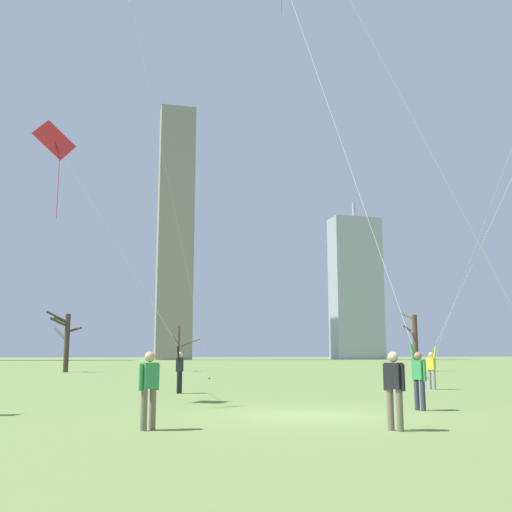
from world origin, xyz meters
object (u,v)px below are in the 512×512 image
bare_tree_right_of_center (179,348)px  bystander_watching_nearby (394,386)px  kite_flyer_far_back_blue (397,313)px  bare_tree_left_of_center (66,339)px  bystander_strolling_midfield (149,386)px  bare_tree_leftmost (415,341)px  kite_flyer_midfield_left_teal (461,220)px  kite_flyer_midfield_right_red (157,328)px  kite_flyer_midfield_center_pink (448,331)px  distant_kite_drifting_right_orange (135,20)px

bare_tree_right_of_center → bystander_watching_nearby: bearing=-90.2°
kite_flyer_far_back_blue → bare_tree_left_of_center: (-11.84, 36.05, -0.01)m
kite_flyer_far_back_blue → bare_tree_right_of_center: size_ratio=4.53×
bystander_strolling_midfield → bare_tree_leftmost: bare_tree_leftmost is taller
kite_flyer_midfield_left_teal → bystander_watching_nearby: bearing=-136.9°
kite_flyer_midfield_left_teal → bystander_strolling_midfield: (-9.65, -3.03, -4.78)m
kite_flyer_midfield_right_red → kite_flyer_midfield_left_teal: 11.56m
kite_flyer_midfield_center_pink → bystander_strolling_midfield: (-13.25, -9.96, -1.61)m
bare_tree_leftmost → kite_flyer_midfield_left_teal: bearing=-116.2°
kite_flyer_far_back_blue → bystander_strolling_midfield: kite_flyer_far_back_blue is taller
bystander_strolling_midfield → distant_kite_drifting_right_orange: size_ratio=0.06×
kite_flyer_midfield_center_pink → kite_flyer_midfield_right_red: bearing=-179.6°
distant_kite_drifting_right_orange → bare_tree_leftmost: size_ratio=5.05×
bare_tree_right_of_center → bystander_strolling_midfield: bearing=-97.3°
bare_tree_leftmost → bare_tree_left_of_center: bare_tree_leftmost is taller
bystander_strolling_midfield → bystander_watching_nearby: size_ratio=1.00×
kite_flyer_far_back_blue → bare_tree_leftmost: kite_flyer_far_back_blue is taller
kite_flyer_far_back_blue → bystander_strolling_midfield: 8.34m
kite_flyer_midfield_right_red → kite_flyer_midfield_center_pink: kite_flyer_midfield_center_pink is taller
bystander_watching_nearby → bare_tree_leftmost: bearing=60.6°
kite_flyer_midfield_left_teal → bystander_strolling_midfield: size_ratio=12.59×
kite_flyer_midfield_center_pink → bare_tree_right_of_center: (-8.16, 29.52, -0.48)m
kite_flyer_midfield_left_teal → bare_tree_left_of_center: (-14.03, 36.25, -2.93)m
bystander_strolling_midfield → distant_kite_drifting_right_orange: bearing=90.0°
kite_flyer_midfield_right_red → bare_tree_right_of_center: 29.91m
kite_flyer_midfield_center_pink → bystander_strolling_midfield: kite_flyer_midfield_center_pink is taller
bare_tree_left_of_center → kite_flyer_midfield_right_red: bearing=-79.9°
bare_tree_leftmost → kite_flyer_midfield_right_red: bearing=-134.6°
bare_tree_right_of_center → kite_flyer_midfield_left_teal: bearing=-82.9°
bystander_watching_nearby → bare_tree_right_of_center: (0.11, 40.81, 1.13)m
bare_tree_right_of_center → kite_flyer_far_back_blue: bearing=-86.3°
bystander_watching_nearby → distant_kite_drifting_right_orange: 34.93m
kite_flyer_midfield_right_red → bare_tree_right_of_center: (4.21, 29.60, -0.50)m
bystander_watching_nearby → kite_flyer_midfield_right_red: bearing=110.1°
bystander_watching_nearby → kite_flyer_far_back_blue: bearing=61.4°
bare_tree_left_of_center → bare_tree_leftmost: bearing=-9.3°
distant_kite_drifting_right_orange → bare_tree_left_of_center: 25.91m
kite_flyer_midfield_right_red → kite_flyer_midfield_left_teal: size_ratio=0.43×
bare_tree_right_of_center → bare_tree_leftmost: (20.01, -5.04, 0.56)m
bare_tree_leftmost → kite_flyer_far_back_blue: bearing=-119.5°
kite_flyer_midfield_left_teal → bystander_watching_nearby: size_ratio=12.59×
kite_flyer_far_back_blue → bystander_strolling_midfield: size_ratio=10.90×
distant_kite_drifting_right_orange → bare_tree_left_of_center: (-4.38, 14.61, -20.94)m
kite_flyer_midfield_right_red → bystander_strolling_midfield: bearing=-95.1°
bare_tree_leftmost → bare_tree_left_of_center: size_ratio=1.04×
kite_flyer_midfield_center_pink → distant_kite_drifting_right_orange: (-13.25, 14.71, 21.18)m
kite_flyer_midfield_center_pink → bare_tree_right_of_center: bearing=105.5°
bare_tree_leftmost → bare_tree_right_of_center: bearing=165.9°
bystander_watching_nearby → distant_kite_drifting_right_orange: bearing=100.8°
distant_kite_drifting_right_orange → bystander_strolling_midfield: bearing=-90.0°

